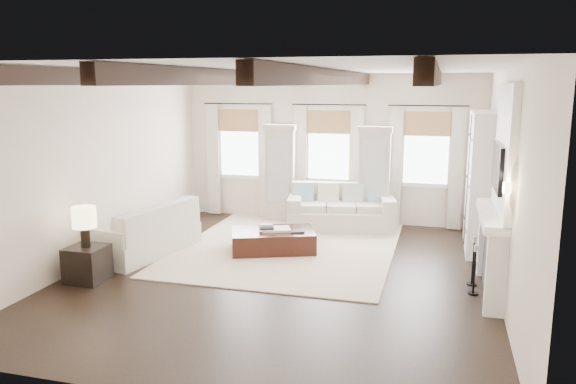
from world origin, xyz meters
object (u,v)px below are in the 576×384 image
(side_table_back, at_px, (281,205))
(sofa_left, at_px, (148,234))
(side_table_front, at_px, (87,264))
(sofa_back, at_px, (341,211))
(ottoman, at_px, (273,241))

(side_table_back, bearing_deg, sofa_left, -114.83)
(side_table_front, relative_size, side_table_back, 0.98)
(sofa_back, xyz_separation_m, ottoman, (-0.89, -1.93, -0.18))
(sofa_back, height_order, sofa_left, sofa_back)
(ottoman, distance_m, side_table_front, 3.22)
(side_table_front, bearing_deg, side_table_back, 70.32)
(sofa_left, height_order, ottoman, sofa_left)
(ottoman, bearing_deg, side_table_back, 81.33)
(side_table_front, bearing_deg, sofa_left, 82.55)
(sofa_left, height_order, side_table_front, sofa_left)
(ottoman, relative_size, side_table_back, 2.61)
(sofa_back, relative_size, side_table_back, 4.16)
(sofa_back, relative_size, side_table_front, 4.25)
(sofa_back, xyz_separation_m, side_table_front, (-3.18, -4.20, -0.10))
(sofa_back, distance_m, side_table_front, 5.26)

